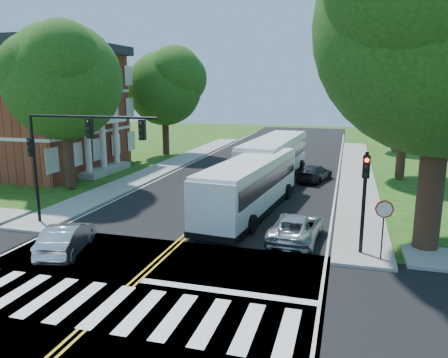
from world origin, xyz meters
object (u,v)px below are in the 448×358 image
(dark_sedan, at_px, (314,173))
(signal_nw, at_px, (71,144))
(hatchback, at_px, (67,238))
(bus_lead, at_px, (250,185))
(signal_ne, at_px, (365,190))
(suv, at_px, (296,227))
(bus_follow, at_px, (274,158))

(dark_sedan, bearing_deg, signal_nw, 69.35)
(hatchback, bearing_deg, bus_lead, -142.46)
(signal_ne, height_order, dark_sedan, signal_ne)
(bus_lead, bearing_deg, dark_sedan, -100.96)
(signal_nw, distance_m, suv, 11.80)
(signal_ne, bearing_deg, dark_sedan, 101.78)
(bus_lead, height_order, bus_follow, bus_follow)
(hatchback, bearing_deg, suv, -171.15)
(signal_ne, xyz_separation_m, dark_sedan, (-3.14, 15.04, -2.32))
(signal_nw, xyz_separation_m, signal_ne, (14.06, 0.01, -1.41))
(signal_ne, xyz_separation_m, bus_follow, (-6.17, 14.35, -1.20))
(bus_follow, xyz_separation_m, dark_sedan, (3.04, 0.69, -1.12))
(bus_lead, distance_m, hatchback, 10.63)
(signal_nw, height_order, suv, signal_nw)
(signal_nw, xyz_separation_m, dark_sedan, (10.92, 15.05, -3.74))
(suv, bearing_deg, bus_follow, -72.42)
(bus_follow, relative_size, suv, 2.80)
(signal_nw, bearing_deg, dark_sedan, 54.04)
(bus_lead, relative_size, bus_follow, 0.93)
(signal_nw, xyz_separation_m, hatchback, (1.62, -3.12, -3.70))
(bus_follow, bearing_deg, dark_sedan, -163.63)
(dark_sedan, bearing_deg, bus_follow, 28.04)
(dark_sedan, bearing_deg, signal_ne, 117.09)
(signal_nw, bearing_deg, bus_follow, 61.25)
(suv, bearing_deg, dark_sedan, -85.42)
(signal_ne, height_order, bus_lead, signal_ne)
(signal_ne, height_order, hatchback, signal_ne)
(signal_nw, distance_m, bus_lead, 9.99)
(signal_ne, distance_m, bus_follow, 15.67)
(signal_nw, bearing_deg, signal_ne, 0.05)
(bus_lead, height_order, dark_sedan, bus_lead)
(bus_lead, relative_size, dark_sedan, 2.78)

